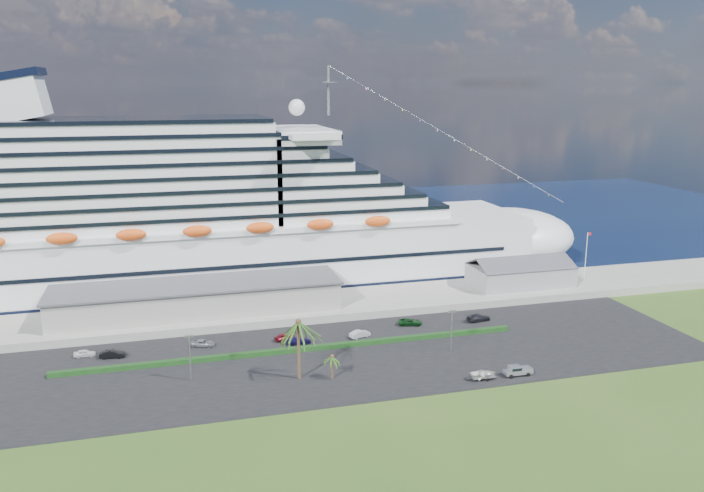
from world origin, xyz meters
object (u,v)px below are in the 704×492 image
object	(u,v)px
pickup_truck	(517,370)
boat_trailer	(484,374)
cruise_ship	(204,222)
parked_car_3	(298,340)

from	to	relation	value
pickup_truck	boat_trailer	world-z (taller)	pickup_truck
pickup_truck	boat_trailer	xyz separation A→B (m)	(-6.46, -0.02, 0.05)
cruise_ship	boat_trailer	world-z (taller)	cruise_ship
cruise_ship	parked_car_3	xyz separation A→B (m)	(14.54, -44.02, -15.87)
cruise_ship	parked_car_3	bearing A→B (deg)	-71.72
parked_car_3	boat_trailer	bearing A→B (deg)	-130.49
cruise_ship	pickup_truck	world-z (taller)	cruise_ship
cruise_ship	parked_car_3	size ratio (longest dim) A/B	39.14
cruise_ship	pickup_truck	distance (m)	85.61
pickup_truck	boat_trailer	bearing A→B (deg)	-179.85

